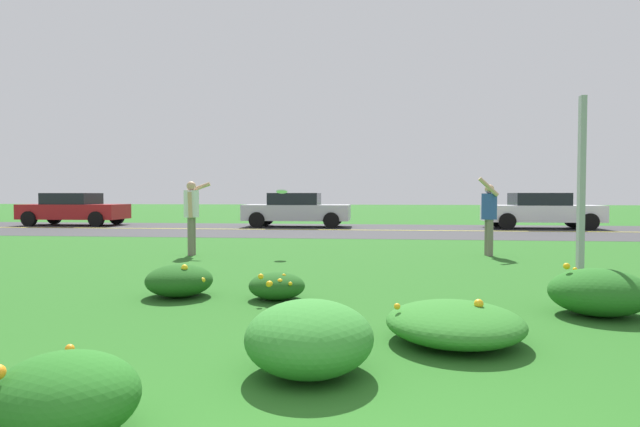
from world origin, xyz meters
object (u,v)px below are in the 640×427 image
(sign_post_near_path, at_px, (581,200))
(person_catcher_blue_shirt, at_px, (489,213))
(car_red_leftmost, at_px, (74,209))
(frisbee_white, at_px, (282,192))
(car_white_center_right, at_px, (541,210))
(person_thrower_white_shirt, at_px, (192,211))
(car_silver_center_left, at_px, (297,210))

(sign_post_near_path, relative_size, person_catcher_blue_shirt, 1.48)
(person_catcher_blue_shirt, xyz_separation_m, car_red_leftmost, (-16.10, 9.92, -0.23))
(frisbee_white, distance_m, car_white_center_right, 13.58)
(frisbee_white, bearing_deg, person_thrower_white_shirt, -174.09)
(frisbee_white, height_order, car_silver_center_left, frisbee_white)
(car_red_leftmost, relative_size, car_silver_center_left, 1.00)
(car_red_leftmost, bearing_deg, frisbee_white, -42.14)
(car_silver_center_left, distance_m, car_white_center_right, 10.06)
(person_catcher_blue_shirt, height_order, car_white_center_right, person_catcher_blue_shirt)
(person_thrower_white_shirt, height_order, car_silver_center_left, person_thrower_white_shirt)
(sign_post_near_path, distance_m, frisbee_white, 6.72)
(car_red_leftmost, xyz_separation_m, car_white_center_right, (20.20, 0.00, 0.00))
(sign_post_near_path, height_order, car_white_center_right, sign_post_near_path)
(person_catcher_blue_shirt, bearing_deg, car_silver_center_left, 120.99)
(person_catcher_blue_shirt, relative_size, car_red_leftmost, 0.40)
(sign_post_near_path, distance_m, person_thrower_white_shirt, 8.18)
(car_red_leftmost, height_order, car_silver_center_left, same)
(person_catcher_blue_shirt, height_order, car_silver_center_left, person_catcher_blue_shirt)
(sign_post_near_path, relative_size, car_white_center_right, 0.58)
(car_red_leftmost, distance_m, car_silver_center_left, 10.15)
(sign_post_near_path, height_order, frisbee_white, sign_post_near_path)
(person_catcher_blue_shirt, xyz_separation_m, car_white_center_right, (4.10, 9.92, -0.23))
(person_thrower_white_shirt, height_order, person_catcher_blue_shirt, person_catcher_blue_shirt)
(person_thrower_white_shirt, bearing_deg, car_red_leftmost, 131.63)
(frisbee_white, bearing_deg, car_silver_center_left, 97.05)
(person_catcher_blue_shirt, relative_size, car_white_center_right, 0.40)
(person_catcher_blue_shirt, bearing_deg, sign_post_near_path, -89.38)
(sign_post_near_path, relative_size, car_silver_center_left, 0.58)
(frisbee_white, xyz_separation_m, car_white_center_right, (8.78, 10.34, -0.71))
(person_thrower_white_shirt, height_order, frisbee_white, person_thrower_white_shirt)
(frisbee_white, bearing_deg, car_white_center_right, 49.66)
(sign_post_near_path, distance_m, car_white_center_right, 15.65)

